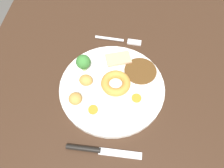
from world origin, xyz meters
TOP-DOWN VIEW (x-y plane):
  - dining_table at (0.00, 0.00)cm, footprint 120.00×84.00cm
  - dinner_plate at (1.00, -1.02)cm, footprint 29.65×29.65cm
  - gravy_pool at (-4.90, 6.80)cm, footprint 9.51×9.51cm
  - meat_slice_main at (-8.54, 0.46)cm, footprint 6.58×8.39cm
  - yorkshire_pudding at (0.70, -0.27)cm, footprint 8.28×8.28cm
  - roast_potato_left at (0.72, -8.33)cm, footprint 3.45×3.91cm
  - roast_potato_right at (6.75, -10.22)cm, footprint 4.85×4.84cm
  - carrot_coin_front at (8.97, -5.25)cm, footprint 2.58×2.58cm
  - carrot_coin_back at (4.36, 5.99)cm, footprint 2.68×2.68cm
  - broccoli_floret at (-4.12, -9.67)cm, footprint 4.19×4.19cm
  - fork at (-17.50, -0.26)cm, footprint 2.75×15.32cm
  - knife at (19.08, -2.97)cm, footprint 1.99×18.53cm

SIDE VIEW (x-z plane):
  - dining_table at x=0.00cm, z-range 0.00..3.60cm
  - fork at x=-17.50cm, z-range 3.54..4.44cm
  - knife at x=19.08cm, z-range 3.45..4.65cm
  - dinner_plate at x=1.00cm, z-range 3.60..5.00cm
  - gravy_pool at x=-4.90cm, z-range 5.00..5.30cm
  - carrot_coin_back at x=4.36cm, z-range 5.00..5.43cm
  - carrot_coin_front at x=8.97cm, z-range 5.00..5.62cm
  - meat_slice_main at x=-8.54cm, z-range 5.00..5.80cm
  - yorkshire_pudding at x=0.70cm, z-range 5.00..7.30cm
  - roast_potato_right at x=6.75cm, z-range 5.00..7.91cm
  - roast_potato_left at x=0.72cm, z-range 5.00..7.92cm
  - broccoli_floret at x=-4.12cm, z-range 5.48..10.94cm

